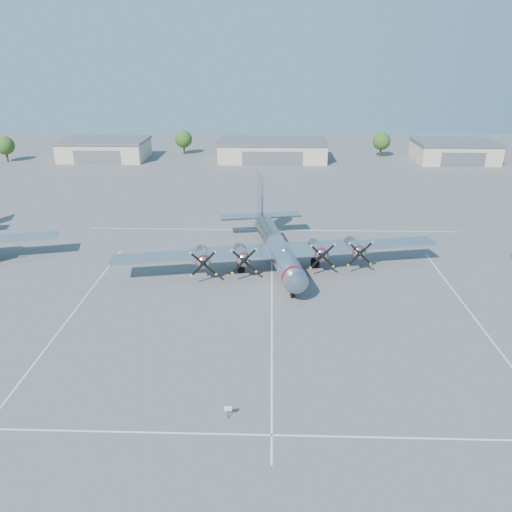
{
  "coord_description": "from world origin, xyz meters",
  "views": [
    {
      "loc": [
        -0.27,
        -51.64,
        26.64
      ],
      "look_at": [
        -2.02,
        5.86,
        3.2
      ],
      "focal_mm": 35.0,
      "sensor_mm": 36.0,
      "label": 1
    }
  ],
  "objects_px": {
    "hangar_east": "(454,151)",
    "tree_far_west": "(5,146)",
    "tree_east": "(381,141)",
    "hangar_west": "(105,149)",
    "tree_west": "(184,139)",
    "info_placard": "(228,410)",
    "hangar_center": "(272,150)",
    "main_bomber_b29": "(276,265)"
  },
  "relations": [
    {
      "from": "tree_west",
      "to": "info_placard",
      "type": "relative_size",
      "value": 5.96
    },
    {
      "from": "tree_west",
      "to": "info_placard",
      "type": "distance_m",
      "value": 112.33
    },
    {
      "from": "hangar_west",
      "to": "info_placard",
      "type": "distance_m",
      "value": 110.3
    },
    {
      "from": "hangar_west",
      "to": "info_placard",
      "type": "height_order",
      "value": "hangar_west"
    },
    {
      "from": "hangar_west",
      "to": "main_bomber_b29",
      "type": "bearing_deg",
      "value": -57.44
    },
    {
      "from": "hangar_east",
      "to": "tree_west",
      "type": "height_order",
      "value": "tree_west"
    },
    {
      "from": "hangar_west",
      "to": "tree_west",
      "type": "distance_m",
      "value": 21.61
    },
    {
      "from": "tree_far_west",
      "to": "main_bomber_b29",
      "type": "relative_size",
      "value": 0.16
    },
    {
      "from": "tree_east",
      "to": "info_placard",
      "type": "bearing_deg",
      "value": -107.17
    },
    {
      "from": "hangar_west",
      "to": "hangar_center",
      "type": "relative_size",
      "value": 0.79
    },
    {
      "from": "main_bomber_b29",
      "to": "hangar_center",
      "type": "bearing_deg",
      "value": 79.37
    },
    {
      "from": "hangar_west",
      "to": "hangar_center",
      "type": "height_order",
      "value": "same"
    },
    {
      "from": "tree_west",
      "to": "tree_east",
      "type": "distance_m",
      "value": 55.04
    },
    {
      "from": "main_bomber_b29",
      "to": "tree_east",
      "type": "bearing_deg",
      "value": 58.07
    },
    {
      "from": "hangar_center",
      "to": "tree_west",
      "type": "relative_size",
      "value": 4.31
    },
    {
      "from": "tree_east",
      "to": "info_placard",
      "type": "distance_m",
      "value": 113.28
    },
    {
      "from": "hangar_center",
      "to": "main_bomber_b29",
      "type": "xyz_separation_m",
      "value": [
        0.49,
        -71.24,
        -2.71
      ]
    },
    {
      "from": "hangar_west",
      "to": "main_bomber_b29",
      "type": "distance_m",
      "value": 84.57
    },
    {
      "from": "hangar_west",
      "to": "info_placard",
      "type": "xyz_separation_m",
      "value": [
        41.58,
        -102.15,
        -1.93
      ]
    },
    {
      "from": "tree_far_west",
      "to": "info_placard",
      "type": "distance_m",
      "value": 118.68
    },
    {
      "from": "tree_far_west",
      "to": "tree_east",
      "type": "bearing_deg",
      "value": 5.71
    },
    {
      "from": "info_placard",
      "to": "main_bomber_b29",
      "type": "bearing_deg",
      "value": 77.13
    },
    {
      "from": "main_bomber_b29",
      "to": "info_placard",
      "type": "relative_size",
      "value": 38.14
    },
    {
      "from": "hangar_west",
      "to": "hangar_east",
      "type": "bearing_deg",
      "value": 0.0
    },
    {
      "from": "tree_east",
      "to": "tree_far_west",
      "type": "bearing_deg",
      "value": -174.29
    },
    {
      "from": "tree_far_west",
      "to": "main_bomber_b29",
      "type": "distance_m",
      "value": 97.53
    },
    {
      "from": "hangar_center",
      "to": "main_bomber_b29",
      "type": "distance_m",
      "value": 71.29
    },
    {
      "from": "tree_west",
      "to": "tree_east",
      "type": "height_order",
      "value": "same"
    },
    {
      "from": "main_bomber_b29",
      "to": "tree_west",
      "type": "bearing_deg",
      "value": 96.8
    },
    {
      "from": "info_placard",
      "to": "hangar_west",
      "type": "bearing_deg",
      "value": 106.48
    },
    {
      "from": "info_placard",
      "to": "hangar_east",
      "type": "bearing_deg",
      "value": 57.61
    },
    {
      "from": "hangar_center",
      "to": "tree_west",
      "type": "bearing_deg",
      "value": 162.18
    },
    {
      "from": "hangar_west",
      "to": "tree_east",
      "type": "bearing_deg",
      "value": 4.6
    },
    {
      "from": "hangar_east",
      "to": "tree_far_west",
      "type": "bearing_deg",
      "value": -178.08
    },
    {
      "from": "hangar_west",
      "to": "tree_east",
      "type": "xyz_separation_m",
      "value": [
        75.0,
        6.04,
        1.51
      ]
    },
    {
      "from": "hangar_center",
      "to": "main_bomber_b29",
      "type": "relative_size",
      "value": 0.67
    },
    {
      "from": "tree_east",
      "to": "info_placard",
      "type": "height_order",
      "value": "tree_east"
    },
    {
      "from": "hangar_east",
      "to": "tree_east",
      "type": "relative_size",
      "value": 3.1
    },
    {
      "from": "main_bomber_b29",
      "to": "hangar_west",
      "type": "bearing_deg",
      "value": 111.53
    },
    {
      "from": "main_bomber_b29",
      "to": "tree_far_west",
      "type": "bearing_deg",
      "value": 125.31
    },
    {
      "from": "hangar_west",
      "to": "tree_east",
      "type": "distance_m",
      "value": 75.26
    },
    {
      "from": "main_bomber_b29",
      "to": "info_placard",
      "type": "bearing_deg",
      "value": -108.22
    }
  ]
}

